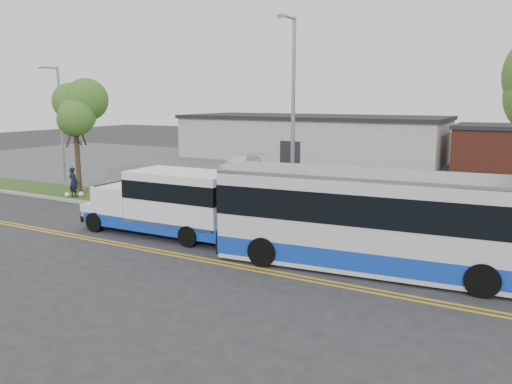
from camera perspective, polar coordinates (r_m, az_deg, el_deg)
The scene contains 18 objects.
ground at distance 23.48m, azimuth -5.48°, elevation -4.10°, with size 140.00×140.00×0.00m, color #28282B.
lane_line_north at distance 20.54m, azimuth -11.55°, elevation -6.42°, with size 70.00×0.12×0.01m, color gold.
lane_line_south at distance 20.32m, azimuth -12.09°, elevation -6.63°, with size 70.00×0.12×0.01m, color gold.
curb at distance 24.35m, azimuth -4.03°, elevation -3.36°, with size 80.00×0.30×0.15m, color #9E9B93.
verge at distance 25.85m, azimuth -1.87°, elevation -2.58°, with size 80.00×3.30×0.10m, color #2C4316.
parking_lot at distance 38.44m, azimuth 8.88°, elevation 1.67°, with size 80.00×25.00×0.10m, color #4C4C4F.
commercial_building at distance 49.61m, azimuth 6.37°, elevation 6.21°, with size 25.40×10.40×4.35m.
brick_wing at distance 44.99m, azimuth 25.72°, elevation 4.49°, with size 6.30×7.30×3.90m.
tree_west at distance 33.15m, azimuth -20.02°, elevation 8.56°, with size 4.40×4.40×6.91m.
streetlight_near at distance 23.63m, azimuth 4.19°, elevation 8.86°, with size 0.35×1.53×9.50m.
streetlight_far at distance 37.64m, azimuth -21.49°, elevation 7.65°, with size 0.35×1.53×8.00m.
shuttle_bus at distance 22.22m, azimuth -9.90°, elevation -0.98°, with size 7.59×2.70×2.88m.
transit_bus at distance 17.90m, azimuth 15.37°, elevation -3.39°, with size 12.55×3.95×3.43m.
pedestrian at distance 31.94m, azimuth -20.15°, elevation 1.07°, with size 0.66×0.43×1.82m, color black.
parked_car_a at distance 34.14m, azimuth 4.08°, elevation 1.96°, with size 1.53×4.38×1.44m, color #9DA0A4.
parked_car_b at distance 40.11m, azimuth -1.74°, elevation 3.24°, with size 1.95×4.80×1.39m, color white.
grocery_bag_left at distance 32.13m, azimuth -20.75°, elevation -0.27°, with size 0.32×0.32×0.32m, color white.
grocery_bag_right at distance 32.00m, azimuth -19.37°, elevation -0.23°, with size 0.32×0.32×0.32m, color white.
Camera 1 is at (12.82, -18.75, 5.95)m, focal length 35.00 mm.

